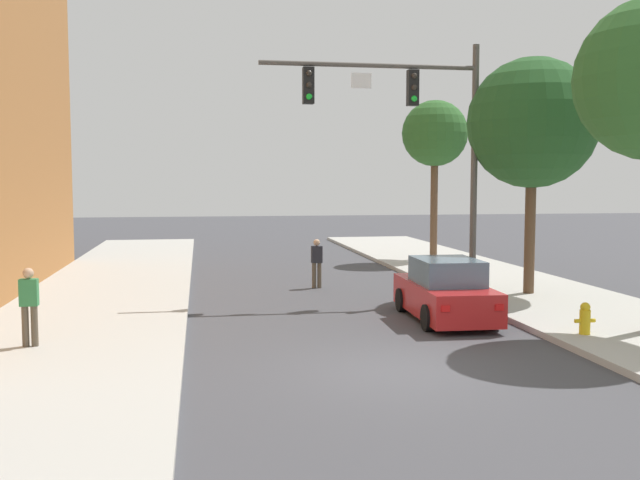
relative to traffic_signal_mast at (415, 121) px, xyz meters
name	(u,v)px	position (x,y,z in m)	size (l,w,h in m)	color
ground_plane	(397,371)	(-2.73, -7.93, -5.34)	(120.00, 120.00, 0.00)	#424247
sidewalk_left	(36,383)	(-9.23, -7.93, -5.27)	(5.00, 60.00, 0.15)	#B2AFA8
traffic_signal_mast	(415,121)	(0.00, 0.00, 0.00)	(6.63, 0.38, 7.50)	#514C47
car_lead_red	(445,292)	(-0.19, -3.36, -4.62)	(1.95, 4.29, 1.60)	#B21E1E
pedestrian_sidewalk_left_walker	(29,303)	(-9.88, -5.36, -4.28)	(0.36, 0.22, 1.64)	brown
pedestrian_crossing_road	(317,261)	(-2.55, 2.66, -4.43)	(0.36, 0.22, 1.64)	brown
fire_hydrant	(585,318)	(2.10, -6.17, -4.84)	(0.48, 0.24, 0.72)	gold
street_tree_second	(532,124)	(3.53, -0.40, -0.05)	(3.92, 3.92, 7.12)	brown
street_tree_third	(435,135)	(3.84, 9.61, 0.25)	(2.89, 2.89, 6.95)	brown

